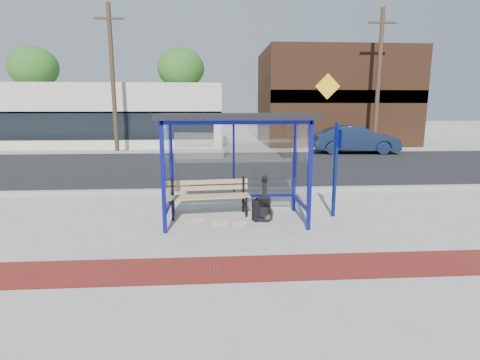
{
  "coord_description": "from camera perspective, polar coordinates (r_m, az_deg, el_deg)",
  "views": [
    {
      "loc": [
        -0.45,
        -8.22,
        2.56
      ],
      "look_at": [
        0.12,
        0.2,
        0.91
      ],
      "focal_mm": 28.0,
      "sensor_mm": 36.0,
      "label": 1
    }
  ],
  "objects": [
    {
      "name": "utility_pole_west",
      "position": [
        22.38,
        -18.82,
        14.46
      ],
      "size": [
        1.6,
        0.24,
        8.0
      ],
      "color": "#4C3826",
      "rests_on": "ground"
    },
    {
      "name": "tree_right",
      "position": [
        33.01,
        20.01,
        15.45
      ],
      "size": [
        3.6,
        3.6,
        7.03
      ],
      "color": "#4C3826",
      "rests_on": "ground"
    },
    {
      "name": "street_asphalt",
      "position": [
        16.43,
        -2.24,
        2.1
      ],
      "size": [
        60.0,
        10.0,
        0.0
      ],
      "primitive_type": "cube",
      "color": "black",
      "rests_on": "ground"
    },
    {
      "name": "bus_shelter",
      "position": [
        8.32,
        -0.74,
        7.7
      ],
      "size": [
        3.3,
        1.8,
        2.42
      ],
      "color": "#0E119C",
      "rests_on": "ground"
    },
    {
      "name": "backpack",
      "position": [
        8.58,
        4.15,
        -5.13
      ],
      "size": [
        0.33,
        0.3,
        0.36
      ],
      "rotation": [
        0.0,
        0.0,
        0.11
      ],
      "color": "#2E2F1A",
      "rests_on": "ground"
    },
    {
      "name": "newspaper_b",
      "position": [
        8.38,
        -0.15,
        -6.69
      ],
      "size": [
        0.34,
        0.42,
        0.01
      ],
      "primitive_type": "cube",
      "rotation": [
        0.0,
        0.0,
        -1.61
      ],
      "color": "white",
      "rests_on": "ground"
    },
    {
      "name": "far_sidewalk",
      "position": [
        23.37,
        -2.74,
        4.77
      ],
      "size": [
        60.0,
        4.0,
        0.01
      ],
      "primitive_type": "cube",
      "color": "#B2ADA0",
      "rests_on": "ground"
    },
    {
      "name": "bench",
      "position": [
        8.93,
        -4.75,
        -2.22
      ],
      "size": [
        1.96,
        0.65,
        0.91
      ],
      "rotation": [
        0.0,
        0.0,
        0.1
      ],
      "color": "black",
      "rests_on": "ground"
    },
    {
      "name": "storefront_white",
      "position": [
        27.57,
        -22.21,
        9.09
      ],
      "size": [
        18.0,
        6.04,
        4.0
      ],
      "color": "silver",
      "rests_on": "ground"
    },
    {
      "name": "newspaper_c",
      "position": [
        8.66,
        -6.51,
        -6.19
      ],
      "size": [
        0.43,
        0.45,
        0.01
      ],
      "primitive_type": "cube",
      "rotation": [
        0.0,
        0.0,
        1.02
      ],
      "color": "white",
      "rests_on": "ground"
    },
    {
      "name": "ground",
      "position": [
        8.63,
        -0.68,
        -6.2
      ],
      "size": [
        120.0,
        120.0,
        0.0
      ],
      "primitive_type": "plane",
      "color": "#B2ADA0",
      "rests_on": "ground"
    },
    {
      "name": "suitcase",
      "position": [
        8.56,
        3.02,
        -4.58
      ],
      "size": [
        0.36,
        0.29,
        0.55
      ],
      "rotation": [
        0.0,
        0.0,
        0.35
      ],
      "color": "black",
      "rests_on": "ground"
    },
    {
      "name": "brick_paver_strip",
      "position": [
        6.19,
        0.69,
        -13.29
      ],
      "size": [
        60.0,
        1.0,
        0.01
      ],
      "primitive_type": "cube",
      "color": "maroon",
      "rests_on": "ground"
    },
    {
      "name": "curb_far",
      "position": [
        21.48,
        -2.64,
        4.37
      ],
      "size": [
        60.0,
        0.25,
        0.12
      ],
      "primitive_type": "cube",
      "color": "gray",
      "rests_on": "ground"
    },
    {
      "name": "tree_left",
      "position": [
        33.25,
        -28.92,
        14.72
      ],
      "size": [
        3.6,
        3.6,
        7.03
      ],
      "color": "#4C3826",
      "rests_on": "ground"
    },
    {
      "name": "parked_car",
      "position": [
        22.04,
        17.18,
        5.92
      ],
      "size": [
        4.8,
        2.02,
        1.54
      ],
      "primitive_type": "imported",
      "rotation": [
        0.0,
        0.0,
        1.49
      ],
      "color": "#172340",
      "rests_on": "ground"
    },
    {
      "name": "sign_post",
      "position": [
        8.97,
        14.37,
        2.31
      ],
      "size": [
        0.13,
        0.27,
        2.22
      ],
      "rotation": [
        0.0,
        0.0,
        0.28
      ],
      "color": "navy",
      "rests_on": "ground"
    },
    {
      "name": "tree_mid",
      "position": [
        30.47,
        -9.01,
        16.38
      ],
      "size": [
        3.6,
        3.6,
        7.03
      ],
      "color": "#4C3826",
      "rests_on": "ground"
    },
    {
      "name": "guitar_bag",
      "position": [
        8.46,
        3.7,
        -3.99
      ],
      "size": [
        0.38,
        0.17,
        1.0
      ],
      "rotation": [
        0.0,
        0.0,
        -0.19
      ],
      "color": "black",
      "rests_on": "ground"
    },
    {
      "name": "utility_pole_east",
      "position": [
        23.65,
        20.35,
        14.15
      ],
      "size": [
        1.6,
        0.24,
        8.0
      ],
      "color": "#4C3826",
      "rests_on": "ground"
    },
    {
      "name": "storefront_brown",
      "position": [
        28.03,
        14.0,
        12.05
      ],
      "size": [
        10.0,
        7.08,
        6.4
      ],
      "color": "#59331E",
      "rests_on": "ground"
    },
    {
      "name": "newspaper_a",
      "position": [
        8.42,
        -3.06,
        -6.62
      ],
      "size": [
        0.36,
        0.44,
        0.01
      ],
      "primitive_type": "cube",
      "rotation": [
        0.0,
        0.0,
        1.48
      ],
      "color": "white",
      "rests_on": "ground"
    },
    {
      "name": "fire_hydrant",
      "position": [
        24.5,
        21.25,
        5.16
      ],
      "size": [
        0.29,
        0.2,
        0.66
      ],
      "rotation": [
        0.0,
        0.0,
        -0.02
      ],
      "color": "red",
      "rests_on": "ground"
    },
    {
      "name": "curb_near",
      "position": [
        11.41,
        -1.49,
        -1.59
      ],
      "size": [
        60.0,
        0.25,
        0.12
      ],
      "primitive_type": "cube",
      "color": "gray",
      "rests_on": "ground"
    }
  ]
}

